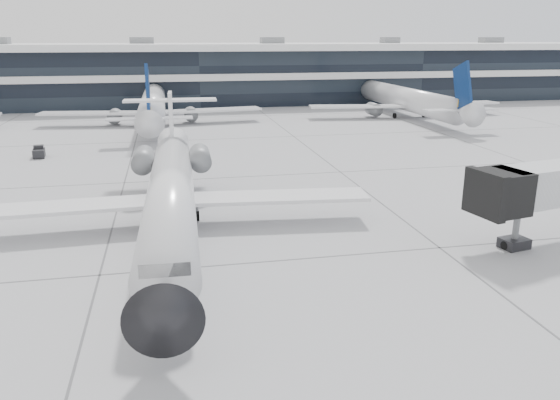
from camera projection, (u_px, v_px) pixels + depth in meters
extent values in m
plane|color=gray|center=(280.00, 261.00, 31.49)|extent=(220.00, 220.00, 0.00)
cube|color=black|center=(196.00, 76.00, 107.02)|extent=(170.00, 22.00, 10.00)
cylinder|color=silver|center=(171.00, 195.00, 35.23)|extent=(3.74, 26.95, 3.02)
cone|color=black|center=(165.00, 302.00, 21.07)|extent=(3.11, 3.22, 3.02)
cone|color=silver|center=(173.00, 146.00, 49.50)|extent=(2.97, 3.66, 2.87)
cube|color=silver|center=(57.00, 208.00, 35.29)|extent=(12.43, 3.44, 0.25)
cube|color=silver|center=(278.00, 197.00, 37.72)|extent=(12.54, 4.09, 0.25)
cylinder|color=slate|center=(143.00, 160.00, 43.39)|extent=(1.78, 3.85, 1.68)
cylinder|color=slate|center=(200.00, 158.00, 44.14)|extent=(1.78, 3.85, 1.68)
cube|color=silver|center=(171.00, 121.00, 48.19)|extent=(0.39, 2.92, 5.04)
cube|color=silver|center=(170.00, 100.00, 48.10)|extent=(8.11, 2.01, 0.18)
cylinder|color=black|center=(170.00, 303.00, 25.84)|extent=(0.22, 0.63, 0.63)
cylinder|color=black|center=(148.00, 218.00, 37.69)|extent=(0.29, 0.72, 0.72)
cylinder|color=black|center=(197.00, 216.00, 38.26)|extent=(0.29, 0.72, 0.72)
cube|color=black|center=(502.00, 192.00, 31.77)|extent=(2.83, 3.25, 2.49)
cylinder|color=slate|center=(516.00, 229.00, 33.05)|extent=(0.39, 0.39, 2.49)
cube|color=black|center=(514.00, 243.00, 33.31)|extent=(1.82, 1.54, 0.62)
cone|color=#FF5C0D|center=(169.00, 213.00, 39.09)|extent=(0.35, 0.35, 0.55)
cube|color=#FF5C0D|center=(169.00, 217.00, 39.16)|extent=(0.38, 0.38, 0.03)
cube|color=black|center=(39.00, 153.00, 58.33)|extent=(1.40, 2.09, 0.80)
cube|color=black|center=(39.00, 147.00, 58.58)|extent=(1.07, 0.92, 0.45)
cylinder|color=black|center=(35.00, 155.00, 58.91)|extent=(0.21, 0.41, 0.39)
cylinder|color=black|center=(45.00, 154.00, 59.21)|extent=(0.21, 0.41, 0.39)
cylinder|color=black|center=(34.00, 157.00, 57.61)|extent=(0.21, 0.41, 0.39)
cylinder|color=black|center=(44.00, 157.00, 57.92)|extent=(0.21, 0.41, 0.39)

